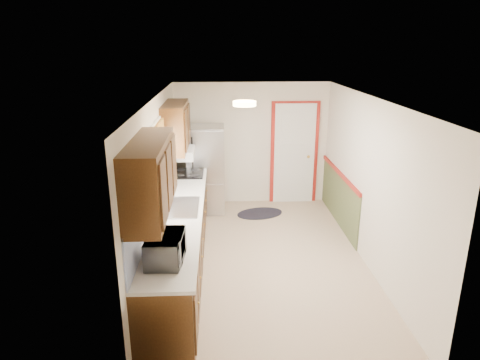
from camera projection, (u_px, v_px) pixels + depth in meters
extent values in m
cube|color=tan|center=(263.00, 260.00, 6.42)|extent=(3.20, 5.20, 0.12)
cube|color=white|center=(266.00, 98.00, 5.68)|extent=(3.20, 5.20, 0.12)
cube|color=silver|center=(251.00, 144.00, 8.43)|extent=(3.20, 0.10, 2.40)
cube|color=silver|center=(294.00, 275.00, 3.67)|extent=(3.20, 0.10, 2.40)
cube|color=silver|center=(158.00, 185.00, 5.98)|extent=(0.10, 5.20, 2.40)
cube|color=silver|center=(369.00, 182.00, 6.12)|extent=(0.10, 5.20, 2.40)
cube|color=#3C210D|center=(180.00, 243.00, 5.94)|extent=(0.60, 4.00, 0.90)
cube|color=silver|center=(180.00, 212.00, 5.80)|extent=(0.63, 4.00, 0.04)
cube|color=#6188EC|center=(156.00, 192.00, 5.69)|extent=(0.02, 4.00, 0.55)
cube|color=#3C210D|center=(150.00, 177.00, 4.28)|extent=(0.35, 1.40, 0.75)
cube|color=#3C210D|center=(176.00, 127.00, 6.84)|extent=(0.35, 1.20, 0.75)
cube|color=white|center=(155.00, 160.00, 5.66)|extent=(0.02, 1.00, 0.90)
cube|color=#B94A22|center=(157.00, 134.00, 5.56)|extent=(0.05, 1.12, 0.24)
cube|color=#B7B7BC|center=(180.00, 207.00, 5.88)|extent=(0.52, 0.82, 0.02)
cube|color=white|center=(180.00, 153.00, 7.03)|extent=(0.45, 0.60, 0.15)
cube|color=maroon|center=(294.00, 154.00, 8.50)|extent=(0.94, 0.05, 2.08)
cube|color=white|center=(294.00, 154.00, 8.48)|extent=(0.80, 0.04, 2.00)
cube|color=#48512E|center=(339.00, 199.00, 7.63)|extent=(0.02, 2.30, 0.90)
cube|color=maroon|center=(340.00, 173.00, 7.49)|extent=(0.04, 2.30, 0.06)
cylinder|color=#FFD88C|center=(244.00, 104.00, 5.49)|extent=(0.30, 0.30, 0.06)
imported|color=white|center=(165.00, 246.00, 4.38)|extent=(0.32, 0.55, 0.36)
cube|color=#B7B7BC|center=(206.00, 169.00, 8.07)|extent=(0.69, 0.64, 1.65)
cylinder|color=black|center=(193.00, 179.00, 7.74)|extent=(0.02, 0.02, 1.15)
ellipsoid|color=black|center=(260.00, 213.00, 8.14)|extent=(1.01, 0.79, 0.01)
cube|color=black|center=(188.00, 173.00, 7.40)|extent=(0.54, 0.65, 0.02)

